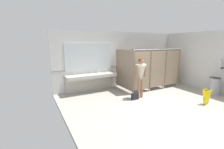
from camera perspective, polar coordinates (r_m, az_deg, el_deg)
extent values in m
cube|color=#9E998E|center=(6.42, 16.55, -9.92)|extent=(7.06, 5.96, 0.10)
cube|color=silver|center=(8.20, 3.60, 5.55)|extent=(7.06, 0.12, 2.79)
cube|color=silver|center=(8.70, 32.83, 4.08)|extent=(0.12, 5.96, 2.79)
cube|color=#9E937F|center=(8.19, 3.80, 3.11)|extent=(7.06, 0.01, 0.06)
cube|color=#B2ADA3|center=(7.16, -7.42, -0.48)|extent=(2.35, 0.58, 0.14)
cube|color=#B2ADA3|center=(7.49, -8.02, -3.26)|extent=(2.35, 0.08, 0.70)
cube|color=#ADADA8|center=(6.90, -13.42, -1.00)|extent=(0.42, 0.32, 0.11)
cylinder|color=silver|center=(7.10, -13.94, 0.19)|extent=(0.04, 0.04, 0.11)
cylinder|color=silver|center=(7.04, -13.84, 0.47)|extent=(0.03, 0.11, 0.03)
sphere|color=silver|center=(7.13, -13.40, 0.06)|extent=(0.04, 0.04, 0.04)
cube|color=#ADADA8|center=(7.13, -7.34, -0.37)|extent=(0.42, 0.32, 0.11)
cylinder|color=silver|center=(7.33, -8.01, 0.76)|extent=(0.04, 0.04, 0.11)
cylinder|color=silver|center=(7.27, -7.87, 1.04)|extent=(0.03, 0.11, 0.03)
sphere|color=silver|center=(7.36, -7.52, 0.63)|extent=(0.04, 0.04, 0.04)
cube|color=#ADADA8|center=(7.44, -1.71, 0.21)|extent=(0.42, 0.32, 0.11)
cylinder|color=silver|center=(7.62, -2.49, 1.29)|extent=(0.04, 0.04, 0.11)
cylinder|color=silver|center=(7.57, -2.31, 1.56)|extent=(0.03, 0.11, 0.03)
sphere|color=silver|center=(7.67, -2.04, 1.16)|extent=(0.04, 0.04, 0.04)
cube|color=silver|center=(7.32, -8.43, 6.44)|extent=(2.25, 0.02, 1.25)
cube|color=#84705B|center=(7.35, 4.56, 1.96)|extent=(0.03, 1.52, 1.82)
cylinder|color=silver|center=(7.02, 7.54, -6.72)|extent=(0.05, 0.05, 0.12)
cube|color=#84705B|center=(7.90, 10.42, 2.48)|extent=(0.03, 1.52, 1.82)
cylinder|color=silver|center=(7.59, 13.45, -5.53)|extent=(0.05, 0.05, 0.12)
cube|color=#84705B|center=(8.52, 15.48, 2.91)|extent=(0.03, 1.52, 1.82)
cylinder|color=silver|center=(8.24, 18.46, -4.46)|extent=(0.05, 0.05, 0.12)
cube|color=#84705B|center=(9.20, 19.81, 3.26)|extent=(0.03, 1.52, 1.82)
cylinder|color=silver|center=(8.94, 22.70, -3.53)|extent=(0.05, 0.05, 0.12)
cube|color=#84705B|center=(7.04, 11.06, 1.37)|extent=(0.88, 0.03, 1.72)
cube|color=#84705B|center=(7.68, 16.61, 1.93)|extent=(0.88, 0.04, 1.72)
cube|color=#84705B|center=(8.37, 21.29, 2.39)|extent=(0.88, 0.03, 1.72)
cube|color=#B7BABF|center=(7.58, 17.02, 8.86)|extent=(2.93, 0.04, 0.04)
cube|color=#B7BABF|center=(8.36, 35.33, 3.04)|extent=(0.39, 0.12, 0.41)
cube|color=black|center=(8.35, 35.61, 1.98)|extent=(0.31, 0.01, 0.06)
cylinder|color=#99999E|center=(8.21, 33.44, -3.64)|extent=(0.43, 0.43, 0.74)
cylinder|color=#333338|center=(8.13, 33.74, -1.02)|extent=(0.44, 0.44, 0.03)
cylinder|color=#8C664C|center=(6.59, 10.89, -4.89)|extent=(0.11, 0.11, 0.82)
cylinder|color=#8C664C|center=(6.47, 9.75, -5.16)|extent=(0.11, 0.11, 0.82)
cone|color=beige|center=(6.38, 10.53, 0.47)|extent=(0.44, 0.44, 0.70)
cube|color=beige|center=(6.32, 10.64, 3.30)|extent=(0.46, 0.20, 0.10)
cylinder|color=#8C664C|center=(6.54, 12.14, 1.46)|extent=(0.08, 0.08, 0.52)
cylinder|color=#8C664C|center=(6.19, 8.89, 1.03)|extent=(0.08, 0.08, 0.52)
sphere|color=#8C664C|center=(6.30, 10.70, 4.84)|extent=(0.22, 0.22, 0.22)
sphere|color=#472D19|center=(6.31, 10.64, 4.98)|extent=(0.23, 0.23, 0.23)
cube|color=black|center=(6.39, 8.40, -8.01)|extent=(0.30, 0.13, 0.25)
torus|color=black|center=(6.34, 8.45, -6.63)|extent=(0.22, 0.02, 0.22)
cylinder|color=white|center=(7.43, -5.24, 1.21)|extent=(0.07, 0.07, 0.17)
cylinder|color=black|center=(7.41, -5.25, 1.98)|extent=(0.03, 0.03, 0.04)
cube|color=yellow|center=(6.73, 31.76, -7.17)|extent=(0.28, 0.10, 0.58)
cube|color=yellow|center=(6.77, 31.11, -6.99)|extent=(0.28, 0.10, 0.58)
cylinder|color=black|center=(6.67, 31.68, -4.87)|extent=(0.28, 0.02, 0.02)
cylinder|color=#B7BABF|center=(7.61, 24.20, -6.65)|extent=(0.14, 0.14, 0.01)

